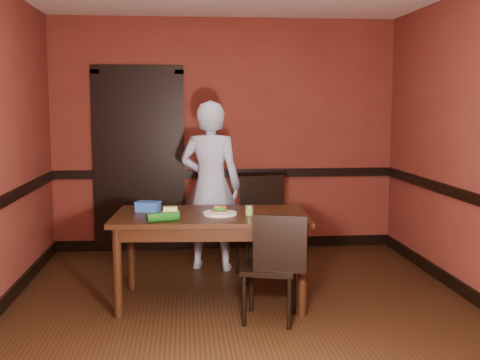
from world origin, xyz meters
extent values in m
cube|color=black|center=(0.00, 0.00, 0.00)|extent=(4.00, 4.50, 0.01)
cube|color=maroon|center=(0.00, 2.25, 1.35)|extent=(4.00, 0.02, 2.70)
cube|color=maroon|center=(0.00, -2.25, 1.35)|extent=(4.00, 0.02, 2.70)
cube|color=black|center=(0.00, 2.23, 0.90)|extent=(4.00, 0.03, 0.10)
cube|color=black|center=(1.99, 0.00, 0.90)|extent=(0.03, 4.50, 0.10)
cube|color=black|center=(0.00, 2.23, 0.06)|extent=(4.00, 0.03, 0.12)
cube|color=black|center=(1.99, 0.00, 0.06)|extent=(0.03, 4.50, 0.12)
cube|color=black|center=(-1.00, 2.21, 1.02)|extent=(0.85, 0.04, 2.05)
cube|color=black|center=(-1.48, 2.23, 1.02)|extent=(0.10, 0.06, 2.15)
cube|color=black|center=(-0.52, 2.23, 1.02)|extent=(0.10, 0.06, 2.15)
cube|color=black|center=(-1.00, 2.23, 2.10)|extent=(1.05, 0.06, 0.10)
cube|color=black|center=(-0.26, 0.28, 0.39)|extent=(1.70, 1.02, 0.77)
imported|color=#ABC1E3|center=(-0.21, 1.34, 0.87)|extent=(0.73, 0.58, 1.74)
cylinder|color=silver|center=(-0.18, 0.23, 0.78)|extent=(0.29, 0.29, 0.01)
cube|color=#9F774D|center=(-0.18, 0.23, 0.80)|extent=(0.13, 0.12, 0.02)
ellipsoid|color=green|center=(-0.18, 0.23, 0.82)|extent=(0.12, 0.11, 0.03)
cylinder|color=red|center=(-0.21, 0.25, 0.84)|extent=(0.05, 0.05, 0.01)
cylinder|color=red|center=(-0.15, 0.22, 0.84)|extent=(0.05, 0.05, 0.01)
cylinder|color=#85BC5F|center=(-0.22, 0.20, 0.84)|extent=(0.04, 0.04, 0.01)
cylinder|color=#85BC5F|center=(-0.16, 0.26, 0.84)|extent=(0.04, 0.04, 0.01)
cylinder|color=#85BC5F|center=(-0.18, 0.23, 0.84)|extent=(0.04, 0.04, 0.01)
cylinder|color=olive|center=(0.06, 0.19, 0.81)|extent=(0.07, 0.07, 0.07)
cylinder|color=silver|center=(0.06, 0.19, 0.85)|extent=(0.07, 0.07, 0.01)
cylinder|color=silver|center=(-0.60, 0.37, 0.78)|extent=(0.16, 0.16, 0.01)
cube|color=#E7DD78|center=(-0.60, 0.37, 0.80)|extent=(0.12, 0.08, 0.04)
cube|color=blue|center=(-0.80, 0.44, 0.81)|extent=(0.22, 0.18, 0.08)
cube|color=blue|center=(-0.80, 0.44, 0.85)|extent=(0.24, 0.19, 0.01)
cylinder|color=#134F12|center=(-0.66, -0.04, 0.81)|extent=(0.27, 0.15, 0.07)
camera|label=1|loc=(-0.48, -4.79, 1.68)|focal=45.00mm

